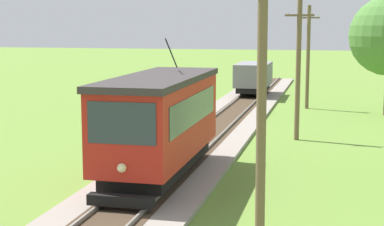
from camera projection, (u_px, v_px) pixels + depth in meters
name	position (u px, v px, depth m)	size (l,w,h in m)	color
red_tram	(160.00, 121.00, 21.49)	(2.60, 8.54, 4.79)	red
freight_car	(254.00, 77.00, 46.45)	(2.40, 5.20, 2.31)	slate
utility_pole_near_tram	(262.00, 83.00, 14.37)	(1.40, 0.44, 8.28)	brown
utility_pole_mid	(298.00, 68.00, 29.15)	(1.40, 0.39, 6.85)	brown
utility_pole_far	(308.00, 56.00, 39.89)	(1.40, 0.39, 6.83)	brown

